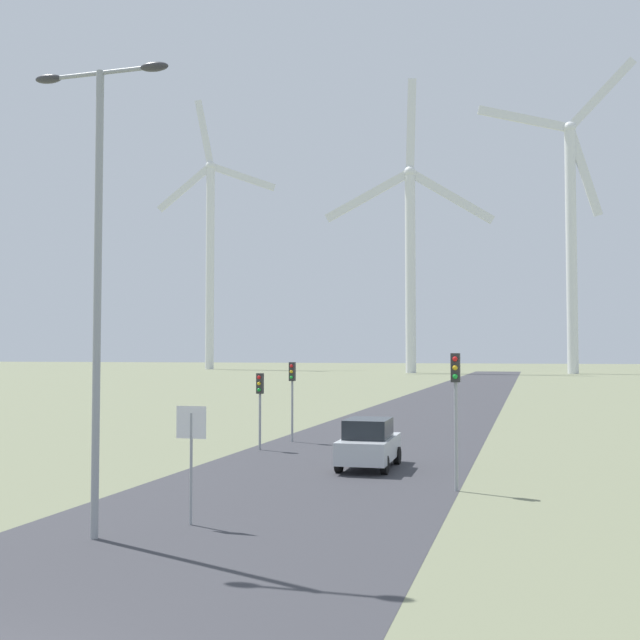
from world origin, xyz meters
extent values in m
cube|color=#38383D|center=(0.00, 48.00, 0.00)|extent=(10.00, 240.00, 0.01)
cylinder|color=#93999E|center=(-2.52, 7.43, 5.45)|extent=(0.18, 0.18, 10.89)
cylinder|color=#93999E|center=(-2.52, 7.43, 10.84)|extent=(2.82, 0.10, 0.10)
ellipsoid|color=#333338|center=(-3.93, 7.43, 10.84)|extent=(0.70, 0.32, 0.20)
ellipsoid|color=#333338|center=(-1.11, 7.43, 10.84)|extent=(0.70, 0.32, 0.20)
cylinder|color=#93999E|center=(-1.00, 9.30, 1.38)|extent=(0.07, 0.07, 2.76)
cube|color=white|center=(-1.00, 9.28, 2.53)|extent=(0.81, 0.01, 0.81)
cube|color=red|center=(-1.00, 9.30, 2.53)|extent=(0.76, 0.02, 0.76)
cylinder|color=#93999E|center=(-4.34, 23.22, 1.68)|extent=(0.11, 0.11, 3.36)
cube|color=#2D2D2D|center=(-4.34, 23.22, 2.91)|extent=(0.28, 0.24, 0.90)
sphere|color=red|center=(-4.34, 23.08, 3.18)|extent=(0.16, 0.16, 0.16)
sphere|color=gold|center=(-4.34, 23.08, 2.91)|extent=(0.16, 0.16, 0.16)
sphere|color=green|center=(-4.34, 23.08, 2.64)|extent=(0.16, 0.16, 0.16)
cylinder|color=#93999E|center=(4.90, 15.68, 2.12)|extent=(0.11, 0.11, 4.25)
cube|color=#2D2D2D|center=(4.90, 15.68, 3.80)|extent=(0.28, 0.24, 0.90)
sphere|color=red|center=(4.90, 15.54, 4.07)|extent=(0.16, 0.16, 0.16)
sphere|color=gold|center=(4.90, 15.54, 3.80)|extent=(0.16, 0.16, 0.16)
sphere|color=green|center=(4.90, 15.54, 3.53)|extent=(0.16, 0.16, 0.16)
cylinder|color=#93999E|center=(-3.89, 26.45, 1.90)|extent=(0.11, 0.11, 3.81)
cube|color=#2D2D2D|center=(-3.89, 26.45, 3.36)|extent=(0.28, 0.24, 0.90)
sphere|color=red|center=(-3.89, 26.32, 3.63)|extent=(0.16, 0.16, 0.16)
sphere|color=gold|center=(-3.89, 26.32, 3.36)|extent=(0.16, 0.16, 0.16)
sphere|color=green|center=(-3.89, 26.32, 3.09)|extent=(0.16, 0.16, 0.16)
cube|color=#B7BCC1|center=(1.36, 19.44, 0.73)|extent=(1.91, 4.15, 0.80)
cube|color=#1E2328|center=(1.36, 19.29, 1.48)|extent=(1.62, 2.14, 0.70)
cylinder|color=black|center=(0.53, 20.71, 0.33)|extent=(0.22, 0.66, 0.66)
cylinder|color=black|center=(2.19, 20.71, 0.33)|extent=(0.22, 0.66, 0.66)
cylinder|color=black|center=(0.53, 18.17, 0.33)|extent=(0.22, 0.66, 0.66)
cylinder|color=black|center=(2.19, 18.17, 0.33)|extent=(0.22, 0.66, 0.66)
cylinder|color=silver|center=(-73.61, 172.29, 26.80)|extent=(2.20, 2.20, 53.61)
sphere|color=silver|center=(-73.61, 172.29, 53.61)|extent=(2.60, 2.60, 2.60)
cube|color=silver|center=(-65.25, 174.85, 50.62)|extent=(16.25, 5.39, 7.26)
cube|color=silver|center=(-75.32, 171.77, 62.67)|extent=(5.01, 1.96, 17.21)
cube|color=silver|center=(-80.27, 170.26, 47.53)|extent=(13.66, 4.60, 12.66)
cylinder|color=silver|center=(-17.31, 150.08, 21.47)|extent=(2.20, 2.20, 42.94)
sphere|color=silver|center=(-17.31, 150.08, 42.94)|extent=(2.60, 2.60, 2.60)
cube|color=silver|center=(-8.49, 151.55, 37.42)|extent=(17.57, 3.39, 11.89)
cube|color=silver|center=(-17.00, 150.14, 53.45)|extent=(2.43, 0.88, 19.76)
cube|color=silver|center=(-26.44, 148.57, 37.96)|extent=(18.05, 3.47, 10.94)
cylinder|color=silver|center=(15.49, 153.56, 25.45)|extent=(2.20, 2.20, 50.89)
sphere|color=silver|center=(15.49, 153.56, 50.89)|extent=(2.60, 2.60, 2.60)
cube|color=silver|center=(6.02, 151.68, 53.14)|extent=(18.19, 4.09, 5.95)
cube|color=silver|center=(18.31, 154.13, 41.41)|extent=(7.06, 1.88, 18.24)
cube|color=silver|center=(22.13, 154.88, 58.12)|extent=(13.80, 3.22, 14.75)
camera|label=1|loc=(7.15, -7.83, 4.26)|focal=42.00mm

